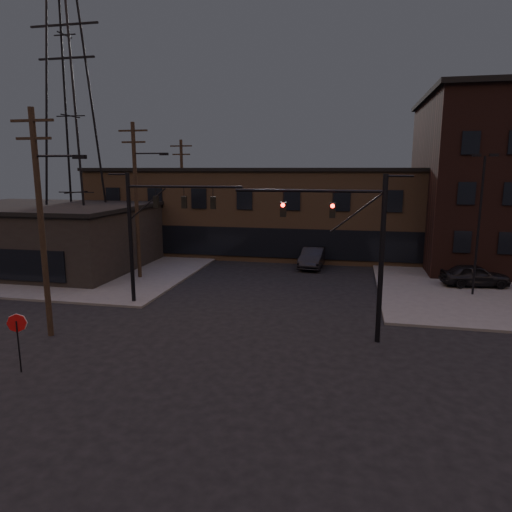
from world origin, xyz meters
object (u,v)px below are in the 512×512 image
at_px(traffic_signal_far, 150,223).
at_px(stop_sign, 17,329).
at_px(parked_car_lot_a, 475,275).
at_px(car_crossing, 313,257).
at_px(traffic_signal_near, 357,240).

distance_m(traffic_signal_far, stop_sign, 10.55).
distance_m(parked_car_lot_a, car_crossing, 12.54).
distance_m(traffic_signal_far, car_crossing, 16.16).
relative_size(traffic_signal_far, stop_sign, 3.23).
distance_m(traffic_signal_near, car_crossing, 17.29).
bearing_deg(traffic_signal_far, car_crossing, 56.12).
xyz_separation_m(traffic_signal_near, traffic_signal_far, (-12.07, 3.50, 0.08)).
bearing_deg(stop_sign, parked_car_lot_a, 40.21).
distance_m(traffic_signal_near, traffic_signal_far, 12.57).
relative_size(traffic_signal_near, parked_car_lot_a, 1.77).
height_order(parked_car_lot_a, car_crossing, parked_car_lot_a).
bearing_deg(car_crossing, traffic_signal_near, -73.45).
xyz_separation_m(traffic_signal_far, parked_car_lot_a, (20.35, 8.30, -4.09)).
height_order(traffic_signal_near, traffic_signal_far, same).
bearing_deg(parked_car_lot_a, traffic_signal_near, 137.06).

